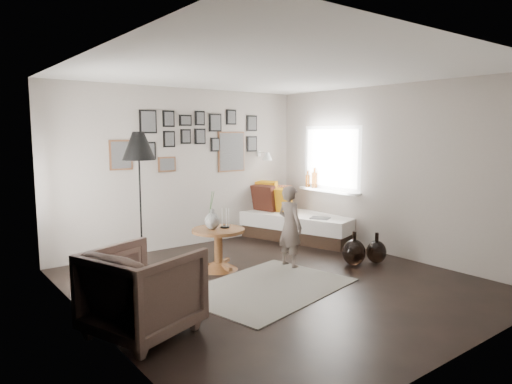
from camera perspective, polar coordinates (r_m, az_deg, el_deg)
ground at (r=5.88m, az=2.63°, el=-11.24°), size 4.80×4.80×0.00m
wall_back at (r=7.58m, az=-9.09°, el=2.94°), size 4.50×0.00×4.50m
wall_front at (r=4.09m, az=24.99°, el=-1.43°), size 4.50×0.00×4.50m
wall_left at (r=4.50m, az=-19.76°, el=-0.42°), size 0.00×4.80×4.80m
wall_right at (r=7.25m, az=16.43°, el=2.53°), size 0.00×4.80×4.80m
ceiling at (r=5.62m, az=2.79°, el=14.78°), size 4.80×4.80×0.00m
door_left at (r=5.68m, az=-23.22°, el=-1.59°), size 0.00×2.14×2.14m
window_right at (r=8.09m, az=8.34°, el=0.61°), size 0.15×1.32×1.30m
gallery_wall at (r=7.69m, az=-7.20°, el=6.34°), size 2.74×0.03×1.08m
wall_sconce at (r=8.21m, az=1.37°, el=4.50°), size 0.18×0.36×0.16m
rug at (r=5.68m, az=1.45°, el=-11.85°), size 2.24×1.77×0.01m
pedestal_table at (r=6.36m, az=-4.73°, el=-7.31°), size 0.73×0.73×0.57m
vase at (r=6.24m, az=-5.49°, el=-3.22°), size 0.21×0.21×0.52m
candles at (r=6.33m, az=-3.93°, el=-3.32°), size 0.12×0.12×0.27m
daybed at (r=8.20m, az=5.02°, el=-3.67°), size 1.45×2.20×1.00m
magazine_on_daybed at (r=7.68m, az=8.03°, el=-3.24°), size 0.34×0.38×0.02m
armchair at (r=4.47m, az=-13.97°, el=-11.95°), size 1.15×1.13×0.83m
armchair_cushion at (r=4.51m, az=-13.90°, el=-10.90°), size 0.47×0.48×0.17m
floor_lamp at (r=6.32m, az=-14.45°, el=4.97°), size 0.44×0.44×1.90m
magazine_basket at (r=4.67m, az=-12.46°, el=-13.84°), size 0.40×0.40×0.40m
demijohn_large at (r=6.69m, az=12.14°, el=-7.38°), size 0.33×0.33×0.49m
demijohn_small at (r=6.89m, az=14.81°, el=-7.22°), size 0.29×0.29×0.45m
child at (r=6.42m, az=4.25°, el=-4.32°), size 0.29×0.43×1.15m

